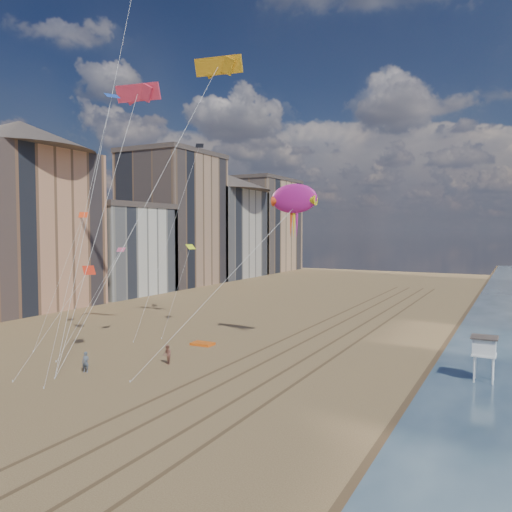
{
  "coord_description": "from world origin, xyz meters",
  "views": [
    {
      "loc": [
        21.49,
        -16.22,
        12.01
      ],
      "look_at": [
        -0.97,
        26.0,
        9.5
      ],
      "focal_mm": 35.0,
      "sensor_mm": 36.0,
      "label": 1
    }
  ],
  "objects": [
    {
      "name": "wet_sand",
      "position": [
        19.0,
        40.0,
        0.0
      ],
      "size": [
        260.0,
        260.0,
        0.0
      ],
      "primitive_type": "plane",
      "color": "#42301E",
      "rests_on": "ground"
    },
    {
      "name": "lifeguard_stand",
      "position": [
        19.14,
        26.66,
        2.77
      ],
      "size": [
        1.99,
        1.99,
        3.59
      ],
      "color": "white",
      "rests_on": "ground"
    },
    {
      "name": "small_kites",
      "position": [
        -14.38,
        23.87,
        15.16
      ],
      "size": [
        13.57,
        19.82,
        15.94
      ],
      "color": "red",
      "rests_on": "ground"
    },
    {
      "name": "kite_flyer_a",
      "position": [
        -10.68,
        13.65,
        0.87
      ],
      "size": [
        0.72,
        0.56,
        1.75
      ],
      "primitive_type": "imported",
      "rotation": [
        0.0,
        0.0,
        0.24
      ],
      "color": "slate",
      "rests_on": "ground"
    },
    {
      "name": "tracks",
      "position": [
        2.55,
        30.0,
        0.01
      ],
      "size": [
        7.68,
        120.0,
        0.01
      ],
      "color": "brown",
      "rests_on": "ground"
    },
    {
      "name": "ground",
      "position": [
        0.0,
        0.0,
        0.0
      ],
      "size": [
        260.0,
        260.0,
        0.0
      ],
      "primitive_type": "plane",
      "color": "brown",
      "rests_on": "ground"
    },
    {
      "name": "show_kite",
      "position": [
        1.52,
        29.32,
        15.06
      ],
      "size": [
        5.85,
        8.57,
        22.46
      ],
      "color": "#B01B80",
      "rests_on": "ground"
    },
    {
      "name": "grounded_kite",
      "position": [
        -7.6,
        26.58,
        0.13
      ],
      "size": [
        2.32,
        1.51,
        0.26
      ],
      "primitive_type": "cube",
      "rotation": [
        0.0,
        0.0,
        0.02
      ],
      "color": "orange",
      "rests_on": "ground"
    },
    {
      "name": "kite_flyer_b",
      "position": [
        -6.18,
        18.91,
        0.87
      ],
      "size": [
        1.07,
        1.03,
        1.74
      ],
      "primitive_type": "imported",
      "rotation": [
        0.0,
        0.0,
        -0.61
      ],
      "color": "#955D4C",
      "rests_on": "ground"
    },
    {
      "name": "parafoils",
      "position": [
        -10.95,
        25.19,
        34.55
      ],
      "size": [
        11.95,
        7.73,
        18.84
      ],
      "color": "black",
      "rests_on": "ground"
    },
    {
      "name": "buildings",
      "position": [
        -45.73,
        65.59,
        13.55
      ],
      "size": [
        34.72,
        131.35,
        29.0
      ],
      "color": "#C6B284",
      "rests_on": "ground"
    }
  ]
}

